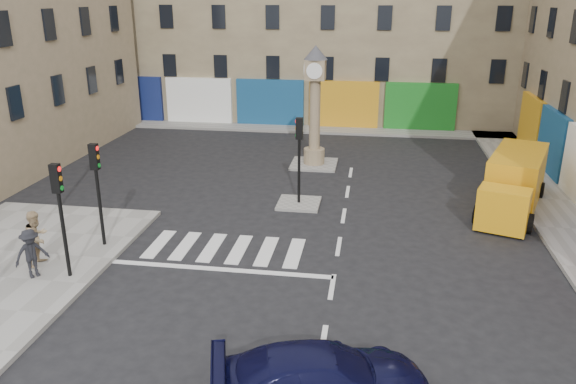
% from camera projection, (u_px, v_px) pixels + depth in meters
% --- Properties ---
extents(ground, '(120.00, 120.00, 0.00)m').
position_uv_depth(ground, '(329.00, 303.00, 16.53)').
color(ground, black).
rests_on(ground, ground).
extents(sidewalk_right, '(2.60, 30.00, 0.15)m').
position_uv_depth(sidewalk_right, '(547.00, 200.00, 24.57)').
color(sidewalk_right, gray).
rests_on(sidewalk_right, ground).
extents(sidewalk_far, '(32.00, 2.40, 0.15)m').
position_uv_depth(sidewalk_far, '(298.00, 128.00, 37.77)').
color(sidewalk_far, gray).
rests_on(sidewalk_far, ground).
extents(island_near, '(1.80, 1.80, 0.12)m').
position_uv_depth(island_near, '(299.00, 203.00, 24.25)').
color(island_near, gray).
rests_on(island_near, ground).
extents(island_far, '(2.40, 2.40, 0.12)m').
position_uv_depth(island_far, '(314.00, 164.00, 29.85)').
color(island_far, gray).
rests_on(island_far, ground).
extents(traffic_light_left_near, '(0.28, 0.22, 3.70)m').
position_uv_depth(traffic_light_left_near, '(60.00, 203.00, 17.04)').
color(traffic_light_left_near, black).
rests_on(traffic_light_left_near, sidewalk_left).
extents(traffic_light_left_far, '(0.28, 0.22, 3.70)m').
position_uv_depth(traffic_light_left_far, '(97.00, 179.00, 19.28)').
color(traffic_light_left_far, black).
rests_on(traffic_light_left_far, sidewalk_left).
extents(traffic_light_island, '(0.28, 0.22, 3.70)m').
position_uv_depth(traffic_light_island, '(299.00, 147.00, 23.41)').
color(traffic_light_island, black).
rests_on(traffic_light_island, island_near).
extents(clock_pillar, '(1.20, 1.20, 6.10)m').
position_uv_depth(clock_pillar, '(315.00, 99.00, 28.68)').
color(clock_pillar, '#998264').
rests_on(clock_pillar, island_far).
extents(navy_sedan, '(5.14, 3.16, 1.39)m').
position_uv_depth(navy_sedan, '(322.00, 379.00, 12.22)').
color(navy_sedan, black).
rests_on(navy_sedan, ground).
extents(yellow_van, '(3.91, 6.64, 2.32)m').
position_uv_depth(yellow_van, '(514.00, 183.00, 23.49)').
color(yellow_van, orange).
rests_on(yellow_van, ground).
extents(pedestrian_tan, '(0.79, 0.97, 1.86)m').
position_uv_depth(pedestrian_tan, '(37.00, 238.00, 18.35)').
color(pedestrian_tan, tan).
rests_on(pedestrian_tan, sidewalk_left).
extents(pedestrian_dark, '(1.11, 1.19, 1.61)m').
position_uv_depth(pedestrian_dark, '(31.00, 253.00, 17.53)').
color(pedestrian_dark, black).
rests_on(pedestrian_dark, sidewalk_left).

